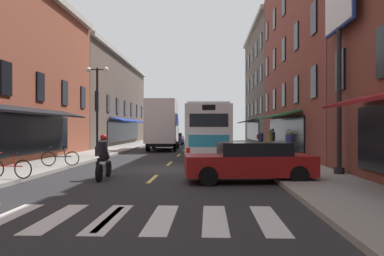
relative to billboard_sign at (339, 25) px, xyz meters
The scene contains 18 objects.
ground_plane 9.59m from the billboard_sign, 158.35° to the left, with size 34.80×80.00×0.10m, color #28282B.
lane_centre_dashes 9.48m from the billboard_sign, 160.12° to the left, with size 0.14×73.90×0.01m.
crosswalk_near 11.63m from the billboard_sign, 134.39° to the right, with size 7.10×2.80×0.01m.
sidewalk_left 14.44m from the billboard_sign, 167.80° to the left, with size 3.00×80.00×0.14m, color gray.
sidewalk_right 6.49m from the billboard_sign, 112.34° to the left, with size 3.00×80.00×0.14m, color gray.
billboard_sign is the anchor object (origin of this frame).
transit_bus 13.54m from the billboard_sign, 112.99° to the left, with size 2.77×12.40×3.34m.
box_truck 20.89m from the billboard_sign, 115.51° to the left, with size 2.68×8.07×4.17m.
sedan_near 31.91m from the billboard_sign, 106.21° to the left, with size 1.95×4.75×1.34m.
sedan_mid 6.37m from the billboard_sign, 158.05° to the right, with size 4.57×2.36×1.38m.
motorcycle_rider 10.25m from the billboard_sign, behind, with size 0.62×2.07×1.66m.
bicycle_near 13.14m from the billboard_sign, behind, with size 1.71×0.48×0.91m.
bicycle_mid 13.28m from the billboard_sign, 166.65° to the left, with size 1.69×0.51×0.91m.
pedestrian_near 16.12m from the billboard_sign, 93.63° to the left, with size 0.51×0.36×1.58m.
pedestrian_mid 14.53m from the billboard_sign, 91.35° to the left, with size 0.36×0.36×1.73m.
pedestrian_far 13.55m from the billboard_sign, 93.13° to the left, with size 0.36×0.36×1.64m.
pedestrian_rear 7.48m from the billboard_sign, 97.76° to the left, with size 0.36×0.36×1.62m.
street_lamp_twin 15.32m from the billboard_sign, 142.20° to the left, with size 1.42×0.32×5.57m.
Camera 1 is at (2.07, -18.26, 1.88)m, focal length 37.45 mm.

